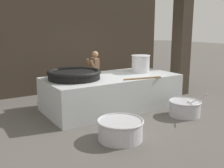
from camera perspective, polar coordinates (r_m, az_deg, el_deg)
ground_plane at (r=7.32m, az=-0.00°, el=-5.12°), size 60.00×60.00×0.00m
back_wall at (r=9.33m, az=-8.90°, el=12.11°), size 7.34×0.24×4.38m
support_pillar at (r=8.90m, az=15.05°, el=11.86°), size 0.45×0.45×4.38m
hearth_platform at (r=7.20m, az=-0.00°, el=-1.73°), size 3.61×1.75×0.89m
giant_wok_near at (r=6.72m, az=-8.22°, el=2.10°), size 1.36×1.36×0.23m
stock_pot at (r=7.71m, az=6.25°, el=4.49°), size 0.55×0.55×0.51m
stirring_paddle at (r=6.76m, az=7.10°, el=1.29°), size 1.05×0.27×0.04m
cook at (r=8.15m, az=-3.72°, el=2.42°), size 0.40×0.58×1.48m
prep_bowl_vegetables at (r=6.84m, az=15.56°, el=-4.94°), size 0.80×1.04×0.71m
prep_bowl_meat at (r=5.24m, az=1.83°, el=-9.68°), size 0.93×0.93×0.40m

